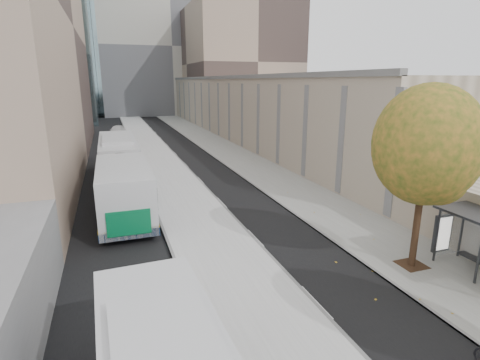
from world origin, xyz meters
name	(u,v)px	position (x,y,z in m)	size (l,w,h in m)	color
bus_platform	(163,168)	(-3.88, 35.00, 0.07)	(4.25, 150.00, 0.15)	#B4B4B4
sidewalk	(247,162)	(4.12, 35.00, 0.04)	(4.75, 150.00, 0.08)	gray
building_tan	(251,103)	(15.50, 64.00, 4.00)	(18.00, 92.00, 8.00)	gray
building_far_block	(166,49)	(6.00, 96.00, 15.00)	(30.00, 18.00, 30.00)	#B0ACA0
tree_c	(427,145)	(3.60, 13.00, 5.25)	(4.20, 4.20, 7.28)	black
bus_far	(121,168)	(-7.67, 28.60, 1.75)	(2.86, 19.26, 3.21)	silver
distant_car	(117,130)	(-7.19, 58.86, 0.74)	(1.74, 4.32, 1.47)	silver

